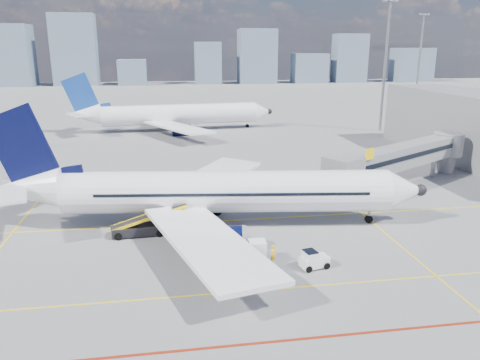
# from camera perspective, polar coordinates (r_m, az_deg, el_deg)

# --- Properties ---
(ground) EXTENTS (420.00, 420.00, 0.00)m
(ground) POSITION_cam_1_polar(r_m,az_deg,el_deg) (39.01, -0.08, -9.12)
(ground) COLOR gray
(ground) RESTS_ON ground
(apron_markings) EXTENTS (90.00, 35.12, 0.01)m
(apron_markings) POSITION_cam_1_polar(r_m,az_deg,el_deg) (35.46, -0.02, -11.80)
(apron_markings) COLOR yellow
(apron_markings) RESTS_ON ground
(jet_bridge) EXTENTS (23.55, 15.78, 6.30)m
(jet_bridge) POSITION_cam_1_polar(r_m,az_deg,el_deg) (60.75, 19.77, 2.81)
(jet_bridge) COLOR gray
(jet_bridge) RESTS_ON ground
(floodlight_mast_ne) EXTENTS (3.20, 0.61, 25.45)m
(floodlight_mast_ne) POSITION_cam_1_polar(r_m,az_deg,el_deg) (99.94, 17.29, 13.50)
(floodlight_mast_ne) COLOR gray
(floodlight_mast_ne) RESTS_ON ground
(floodlight_mast_far) EXTENTS (3.20, 0.61, 25.45)m
(floodlight_mast_far) POSITION_cam_1_polar(r_m,az_deg,el_deg) (143.48, 21.05, 13.67)
(floodlight_mast_far) COLOR gray
(floodlight_mast_far) RESTS_ON ground
(distant_skyline) EXTENTS (248.45, 15.71, 31.06)m
(distant_skyline) POSITION_cam_1_polar(r_m,az_deg,el_deg) (225.07, -10.78, 14.29)
(distant_skyline) COLOR slate
(distant_skyline) RESTS_ON ground
(main_aircraft) EXTENTS (41.03, 35.65, 12.02)m
(main_aircraft) POSITION_cam_1_polar(r_m,az_deg,el_deg) (44.43, -3.90, -1.54)
(main_aircraft) COLOR white
(main_aircraft) RESTS_ON ground
(second_aircraft) EXTENTS (42.22, 36.75, 12.32)m
(second_aircraft) POSITION_cam_1_polar(r_m,az_deg,el_deg) (97.51, -8.33, 7.86)
(second_aircraft) COLOR white
(second_aircraft) RESTS_ON ground
(baggage_tug) EXTENTS (2.35, 1.72, 1.49)m
(baggage_tug) POSITION_cam_1_polar(r_m,az_deg,el_deg) (36.99, 8.89, -9.56)
(baggage_tug) COLOR white
(baggage_tug) RESTS_ON ground
(cargo_dolly) EXTENTS (3.19, 1.52, 1.72)m
(cargo_dolly) POSITION_cam_1_polar(r_m,az_deg,el_deg) (37.49, 0.92, -8.61)
(cargo_dolly) COLOR black
(cargo_dolly) RESTS_ON ground
(belt_loader) EXTENTS (6.94, 2.10, 2.81)m
(belt_loader) POSITION_cam_1_polar(r_m,az_deg,el_deg) (43.62, -11.98, -5.67)
(belt_loader) COLOR black
(belt_loader) RESTS_ON ground
(ramp_worker) EXTENTS (0.67, 0.69, 1.60)m
(ramp_worker) POSITION_cam_1_polar(r_m,az_deg,el_deg) (37.29, 4.08, -9.04)
(ramp_worker) COLOR yellow
(ramp_worker) RESTS_ON ground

